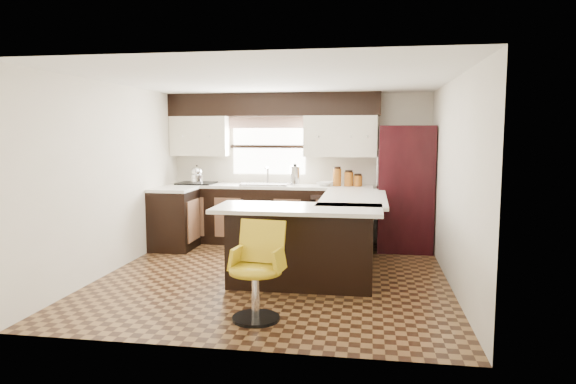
% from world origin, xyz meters
% --- Properties ---
extents(floor, '(4.40, 4.40, 0.00)m').
position_xyz_m(floor, '(0.00, 0.00, 0.00)').
color(floor, '#49301A').
rests_on(floor, ground).
extents(ceiling, '(4.40, 4.40, 0.00)m').
position_xyz_m(ceiling, '(0.00, 0.00, 2.40)').
color(ceiling, silver).
rests_on(ceiling, wall_back).
extents(wall_back, '(4.40, 0.00, 4.40)m').
position_xyz_m(wall_back, '(0.00, 2.20, 1.20)').
color(wall_back, beige).
rests_on(wall_back, floor).
extents(wall_front, '(4.40, 0.00, 4.40)m').
position_xyz_m(wall_front, '(0.00, -2.20, 1.20)').
color(wall_front, beige).
rests_on(wall_front, floor).
extents(wall_left, '(0.00, 4.40, 4.40)m').
position_xyz_m(wall_left, '(-2.10, 0.00, 1.20)').
color(wall_left, beige).
rests_on(wall_left, floor).
extents(wall_right, '(0.00, 4.40, 4.40)m').
position_xyz_m(wall_right, '(2.10, 0.00, 1.20)').
color(wall_right, beige).
rests_on(wall_right, floor).
extents(base_cab_back, '(3.30, 0.60, 0.90)m').
position_xyz_m(base_cab_back, '(-0.45, 1.90, 0.45)').
color(base_cab_back, black).
rests_on(base_cab_back, floor).
extents(base_cab_left, '(0.60, 0.70, 0.90)m').
position_xyz_m(base_cab_left, '(-1.80, 1.25, 0.45)').
color(base_cab_left, black).
rests_on(base_cab_left, floor).
extents(counter_back, '(3.30, 0.60, 0.04)m').
position_xyz_m(counter_back, '(-0.45, 1.90, 0.92)').
color(counter_back, silver).
rests_on(counter_back, base_cab_back).
extents(counter_left, '(0.60, 0.70, 0.04)m').
position_xyz_m(counter_left, '(-1.80, 1.25, 0.92)').
color(counter_left, silver).
rests_on(counter_left, base_cab_left).
extents(soffit, '(3.40, 0.35, 0.36)m').
position_xyz_m(soffit, '(-0.40, 2.03, 2.22)').
color(soffit, black).
rests_on(soffit, wall_back).
extents(upper_cab_left, '(0.94, 0.35, 0.64)m').
position_xyz_m(upper_cab_left, '(-1.62, 2.03, 1.72)').
color(upper_cab_left, beige).
rests_on(upper_cab_left, wall_back).
extents(upper_cab_right, '(1.14, 0.35, 0.64)m').
position_xyz_m(upper_cab_right, '(0.68, 2.03, 1.72)').
color(upper_cab_right, beige).
rests_on(upper_cab_right, wall_back).
extents(window_pane, '(1.20, 0.02, 0.90)m').
position_xyz_m(window_pane, '(-0.50, 2.18, 1.55)').
color(window_pane, white).
rests_on(window_pane, wall_back).
extents(valance, '(1.30, 0.06, 0.18)m').
position_xyz_m(valance, '(-0.50, 2.14, 1.94)').
color(valance, '#D19B93').
rests_on(valance, wall_back).
extents(sink, '(0.75, 0.45, 0.03)m').
position_xyz_m(sink, '(-0.50, 1.88, 0.96)').
color(sink, '#B2B2B7').
rests_on(sink, counter_back).
extents(dishwasher, '(0.58, 0.03, 0.78)m').
position_xyz_m(dishwasher, '(0.55, 1.61, 0.43)').
color(dishwasher, black).
rests_on(dishwasher, floor).
extents(cooktop, '(0.58, 0.50, 0.02)m').
position_xyz_m(cooktop, '(-1.65, 1.88, 0.96)').
color(cooktop, black).
rests_on(cooktop, counter_back).
extents(peninsula_long, '(0.60, 1.95, 0.90)m').
position_xyz_m(peninsula_long, '(0.90, 0.62, 0.45)').
color(peninsula_long, black).
rests_on(peninsula_long, floor).
extents(peninsula_return, '(1.65, 0.60, 0.90)m').
position_xyz_m(peninsula_return, '(0.38, -0.35, 0.45)').
color(peninsula_return, black).
rests_on(peninsula_return, floor).
extents(counter_pen_long, '(0.84, 1.95, 0.04)m').
position_xyz_m(counter_pen_long, '(0.95, 0.62, 0.92)').
color(counter_pen_long, silver).
rests_on(counter_pen_long, peninsula_long).
extents(counter_pen_return, '(1.89, 0.84, 0.04)m').
position_xyz_m(counter_pen_return, '(0.35, -0.44, 0.92)').
color(counter_pen_return, silver).
rests_on(counter_pen_return, peninsula_return).
extents(refrigerator, '(0.81, 0.77, 1.88)m').
position_xyz_m(refrigerator, '(1.68, 1.79, 0.94)').
color(refrigerator, black).
rests_on(refrigerator, floor).
extents(bar_chair, '(0.56, 0.56, 0.94)m').
position_xyz_m(bar_chair, '(0.10, -1.50, 0.47)').
color(bar_chair, gold).
rests_on(bar_chair, floor).
extents(kettle, '(0.21, 0.21, 0.28)m').
position_xyz_m(kettle, '(-1.64, 1.88, 1.11)').
color(kettle, silver).
rests_on(kettle, cooktop).
extents(percolator, '(0.15, 0.15, 0.30)m').
position_xyz_m(percolator, '(-0.03, 1.90, 1.10)').
color(percolator, silver).
rests_on(percolator, counter_back).
extents(mixing_bowl, '(0.31, 0.31, 0.06)m').
position_xyz_m(mixing_bowl, '(0.44, 1.90, 0.98)').
color(mixing_bowl, white).
rests_on(mixing_bowl, counter_back).
extents(canister_large, '(0.13, 0.13, 0.27)m').
position_xyz_m(canister_large, '(0.64, 1.92, 1.08)').
color(canister_large, brown).
rests_on(canister_large, counter_back).
extents(canister_med, '(0.14, 0.14, 0.22)m').
position_xyz_m(canister_med, '(0.82, 1.92, 1.05)').
color(canister_med, brown).
rests_on(canister_med, counter_back).
extents(canister_small, '(0.14, 0.14, 0.17)m').
position_xyz_m(canister_small, '(0.96, 1.92, 1.03)').
color(canister_small, brown).
rests_on(canister_small, counter_back).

